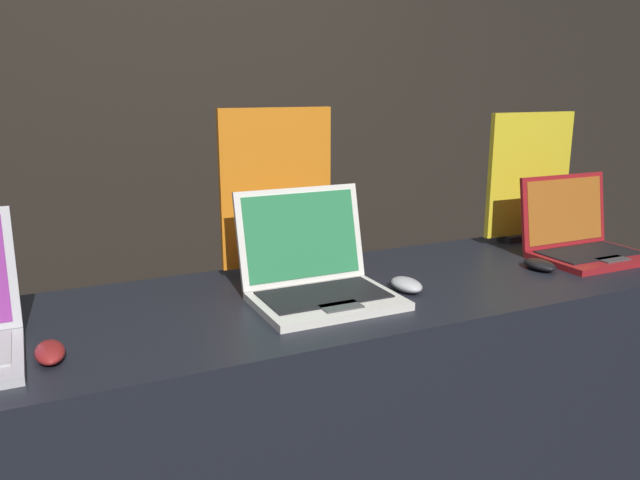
{
  "coord_description": "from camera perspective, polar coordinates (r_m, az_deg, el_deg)",
  "views": [
    {
      "loc": [
        -0.68,
        -1.12,
        1.49
      ],
      "look_at": [
        0.0,
        0.33,
        1.09
      ],
      "focal_mm": 35.0,
      "sensor_mm": 36.0,
      "label": 1
    }
  ],
  "objects": [
    {
      "name": "wall_back",
      "position": [
        2.96,
        -12.24,
        11.81
      ],
      "size": [
        8.0,
        0.05,
        2.8
      ],
      "color": "black",
      "rests_on": "ground_plane"
    },
    {
      "name": "display_counter",
      "position": [
        1.9,
        -0.13,
        -18.55
      ],
      "size": [
        2.32,
        0.67,
        0.94
      ],
      "color": "black",
      "rests_on": "ground_plane"
    },
    {
      "name": "mouse_front",
      "position": [
        1.41,
        -23.48,
        -9.39
      ],
      "size": [
        0.06,
        0.12,
        0.03
      ],
      "color": "maroon",
      "rests_on": "display_counter"
    },
    {
      "name": "laptop_middle",
      "position": [
        1.65,
        -0.34,
        -3.16
      ],
      "size": [
        0.36,
        0.33,
        0.28
      ],
      "color": "silver",
      "rests_on": "display_counter"
    },
    {
      "name": "mouse_middle",
      "position": [
        1.73,
        7.91,
        -4.07
      ],
      "size": [
        0.07,
        0.12,
        0.04
      ],
      "color": "#B2B2B7",
      "rests_on": "display_counter"
    },
    {
      "name": "promo_stand_middle",
      "position": [
        1.86,
        -3.99,
        4.14
      ],
      "size": [
        0.35,
        0.07,
        0.49
      ],
      "color": "black",
      "rests_on": "display_counter"
    },
    {
      "name": "laptop_back",
      "position": [
        2.22,
        22.8,
        0.14
      ],
      "size": [
        0.36,
        0.29,
        0.26
      ],
      "color": "maroon",
      "rests_on": "display_counter"
    },
    {
      "name": "mouse_back",
      "position": [
        2.02,
        19.45,
        -2.15
      ],
      "size": [
        0.07,
        0.12,
        0.03
      ],
      "color": "black",
      "rests_on": "display_counter"
    },
    {
      "name": "promo_stand_back",
      "position": [
        2.37,
        18.56,
        5.21
      ],
      "size": [
        0.36,
        0.07,
        0.46
      ],
      "color": "black",
      "rests_on": "display_counter"
    }
  ]
}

